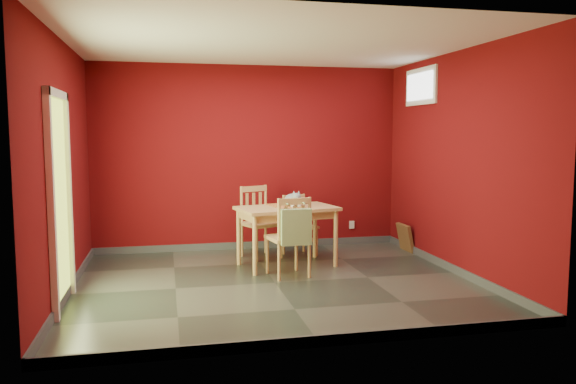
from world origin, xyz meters
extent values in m
plane|color=#2D342D|center=(0.00, 0.00, 0.00)|extent=(4.50, 4.50, 0.00)
plane|color=#5B090C|center=(0.00, 2.00, 1.35)|extent=(4.50, 0.00, 4.50)
plane|color=#5B090C|center=(0.00, -2.00, 1.35)|extent=(4.50, 0.00, 4.50)
plane|color=#5B090C|center=(-2.25, 0.00, 1.35)|extent=(0.00, 4.00, 4.00)
plane|color=#5B090C|center=(2.25, 0.00, 1.35)|extent=(0.00, 4.00, 4.00)
plane|color=white|center=(0.00, 0.00, 2.70)|extent=(4.50, 4.50, 0.00)
cube|color=#3F4244|center=(0.00, 1.99, 0.05)|extent=(4.50, 0.02, 0.10)
cube|color=#3F4244|center=(0.00, -1.99, 0.05)|extent=(4.50, 0.02, 0.10)
cube|color=#3F4244|center=(-2.24, 0.00, 0.05)|extent=(0.03, 4.00, 0.10)
cube|color=#3F4244|center=(2.24, 0.00, 0.05)|extent=(0.03, 4.00, 0.10)
cube|color=#B7D838|center=(-2.24, -0.40, 1.02)|extent=(0.02, 0.85, 2.05)
cube|color=white|center=(-2.21, -0.86, 1.06)|extent=(0.06, 0.08, 2.13)
cube|color=white|center=(-2.21, 0.06, 1.06)|extent=(0.06, 0.08, 2.13)
cube|color=white|center=(-2.21, -0.40, 2.09)|extent=(0.06, 1.01, 0.08)
cube|color=white|center=(2.23, 1.00, 2.35)|extent=(0.03, 0.90, 0.50)
cube|color=white|center=(2.21, 1.00, 2.35)|extent=(0.02, 0.76, 0.36)
cube|color=silver|center=(1.60, 1.99, 0.30)|extent=(0.08, 0.02, 0.12)
cube|color=tan|center=(0.31, 0.79, 0.75)|extent=(1.35, 0.95, 0.04)
cube|color=tan|center=(0.31, 0.79, 0.68)|extent=(1.21, 0.81, 0.10)
cylinder|color=tan|center=(-0.17, 0.39, 0.36)|extent=(0.06, 0.06, 0.73)
cylinder|color=tan|center=(-0.29, 0.97, 0.36)|extent=(0.06, 0.06, 0.73)
cylinder|color=tan|center=(0.91, 0.61, 0.36)|extent=(0.06, 0.06, 0.73)
cylinder|color=tan|center=(0.80, 1.20, 0.36)|extent=(0.06, 0.06, 0.73)
cube|color=#B1612D|center=(0.31, 0.79, 0.78)|extent=(0.46, 0.73, 0.01)
cube|color=#B1612D|center=(0.31, 0.45, 0.60)|extent=(0.32, 0.07, 0.34)
cube|color=tan|center=(0.07, 1.35, 0.47)|extent=(0.60, 0.60, 0.04)
cylinder|color=tan|center=(-0.04, 1.09, 0.22)|extent=(0.04, 0.04, 0.45)
cylinder|color=tan|center=(-0.19, 1.46, 0.22)|extent=(0.04, 0.04, 0.45)
cylinder|color=tan|center=(0.32, 1.24, 0.22)|extent=(0.04, 0.04, 0.45)
cylinder|color=tan|center=(0.18, 1.61, 0.22)|extent=(0.04, 0.04, 0.45)
cylinder|color=tan|center=(-0.19, 1.46, 0.74)|extent=(0.04, 0.04, 0.49)
cylinder|color=tan|center=(0.18, 1.61, 0.74)|extent=(0.04, 0.04, 0.49)
cube|color=tan|center=(-0.01, 1.53, 0.94)|extent=(0.40, 0.19, 0.08)
cube|color=tan|center=(-0.11, 1.49, 0.69)|extent=(0.04, 0.03, 0.38)
cube|color=tan|center=(-0.01, 1.53, 0.69)|extent=(0.04, 0.03, 0.38)
cube|color=tan|center=(0.09, 1.57, 0.69)|extent=(0.04, 0.03, 0.38)
cube|color=tan|center=(0.63, 1.37, 0.40)|extent=(0.50, 0.50, 0.04)
cylinder|color=tan|center=(0.52, 1.16, 0.19)|extent=(0.03, 0.03, 0.39)
cylinder|color=tan|center=(0.41, 1.48, 0.19)|extent=(0.03, 0.03, 0.39)
cylinder|color=tan|center=(0.84, 1.27, 0.19)|extent=(0.03, 0.03, 0.39)
cylinder|color=tan|center=(0.73, 1.59, 0.19)|extent=(0.03, 0.03, 0.39)
cylinder|color=tan|center=(0.41, 1.48, 0.63)|extent=(0.03, 0.03, 0.42)
cylinder|color=tan|center=(0.73, 1.59, 0.63)|extent=(0.03, 0.03, 0.42)
cube|color=tan|center=(0.57, 1.53, 0.81)|extent=(0.35, 0.15, 0.07)
cube|color=tan|center=(0.48, 1.50, 0.60)|extent=(0.04, 0.03, 0.33)
cube|color=tan|center=(0.57, 1.53, 0.60)|extent=(0.04, 0.03, 0.33)
cube|color=tan|center=(0.66, 1.56, 0.60)|extent=(0.04, 0.03, 0.33)
cube|color=tan|center=(0.22, 0.29, 0.46)|extent=(0.53, 0.53, 0.04)
cylinder|color=tan|center=(0.37, 0.52, 0.22)|extent=(0.04, 0.04, 0.44)
cylinder|color=tan|center=(0.44, 0.14, 0.22)|extent=(0.04, 0.04, 0.44)
cylinder|color=tan|center=(-0.01, 0.45, 0.22)|extent=(0.04, 0.04, 0.44)
cylinder|color=tan|center=(0.06, 0.07, 0.22)|extent=(0.04, 0.04, 0.44)
cylinder|color=tan|center=(0.44, 0.14, 0.73)|extent=(0.04, 0.04, 0.48)
cylinder|color=tan|center=(0.06, 0.07, 0.73)|extent=(0.04, 0.04, 0.48)
cube|color=tan|center=(0.25, 0.10, 0.92)|extent=(0.41, 0.11, 0.08)
cube|color=tan|center=(0.36, 0.12, 0.68)|extent=(0.04, 0.03, 0.38)
cube|color=tan|center=(0.25, 0.10, 0.68)|extent=(0.04, 0.03, 0.38)
cube|color=tan|center=(0.14, 0.08, 0.68)|extent=(0.04, 0.03, 0.38)
cube|color=#809962|center=(0.25, 0.02, 0.64)|extent=(0.35, 0.11, 0.42)
cylinder|color=#809962|center=(0.15, 0.08, 0.91)|extent=(0.02, 0.18, 0.02)
cylinder|color=#809962|center=(0.35, 0.08, 0.91)|extent=(0.02, 0.18, 0.02)
cube|color=brown|center=(2.19, 1.31, 0.20)|extent=(0.14, 0.40, 0.40)
cube|color=black|center=(2.19, 1.31, 0.20)|extent=(0.09, 0.28, 0.28)
camera|label=1|loc=(-1.21, -6.20, 1.72)|focal=35.00mm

